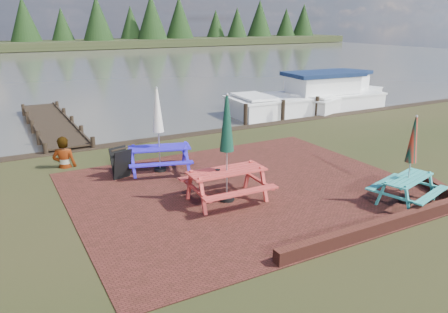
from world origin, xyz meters
name	(u,v)px	position (x,y,z in m)	size (l,w,h in m)	color
ground	(265,202)	(0.00, 0.00, 0.00)	(120.00, 120.00, 0.00)	black
paving	(244,188)	(0.00, 1.00, 0.01)	(9.00, 7.50, 0.02)	#3C1913
brick_wall	(403,215)	(2.15, -2.42, 0.15)	(6.21, 1.79, 0.30)	#4C1E16
water	(50,67)	(0.00, 37.00, 0.00)	(120.00, 60.00, 0.02)	#423E38
far_treeline	(19,27)	(0.00, 66.00, 3.28)	(120.00, 10.00, 8.10)	black
picnic_table_teal	(409,174)	(3.05, -1.75, 0.78)	(1.92, 1.80, 2.22)	teal
picnic_table_red	(227,165)	(-0.82, 0.52, 0.95)	(2.00, 1.79, 2.72)	#BE3530
picnic_table_blue	(159,143)	(-1.50, 3.45, 0.89)	(2.20, 2.06, 2.53)	#291BCB
chalkboard	(121,163)	(-2.68, 3.44, 0.46)	(0.59, 0.65, 0.89)	black
jetty	(52,123)	(-3.50, 11.28, 0.11)	(1.76, 9.08, 1.00)	black
boat_near	(309,99)	(8.73, 8.99, 0.46)	(8.35, 3.45, 2.21)	white
boat_far	(338,96)	(10.90, 9.21, 0.41)	(6.98, 4.37, 2.05)	white
person	(62,137)	(-3.97, 5.22, 0.98)	(0.72, 0.47, 1.96)	gray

